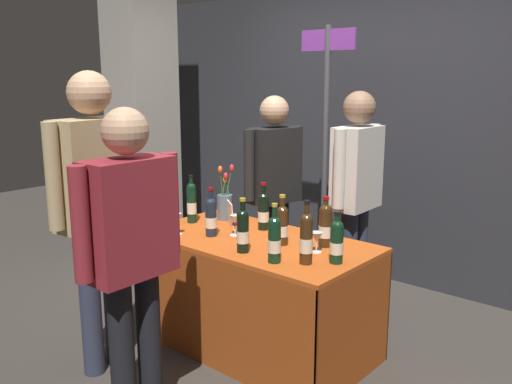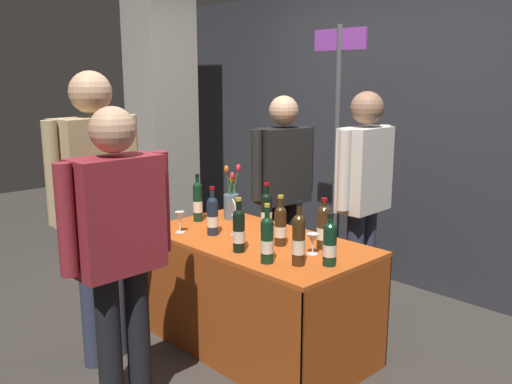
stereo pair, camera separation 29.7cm
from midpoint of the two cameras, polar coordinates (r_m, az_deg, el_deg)
name	(u,v)px [view 1 (the left image)]	position (r m, az deg, el deg)	size (l,w,h in m)	color
ground_plane	(256,345)	(3.65, -2.42, -15.90)	(12.00, 12.00, 0.00)	#38332D
back_partition	(388,135)	(4.64, 12.02, 5.89)	(6.17, 0.12, 2.47)	#2D2D33
concrete_pillar	(140,73)	(5.11, -13.80, 12.07)	(0.49, 0.49, 3.48)	gray
tasting_table	(256,272)	(3.44, -2.50, -8.47)	(1.46, 0.78, 0.72)	#B74C19
featured_wine_bottle	(282,224)	(3.23, 0.15, -3.44)	(0.07, 0.07, 0.31)	#38230F
display_bottle_0	(337,241)	(2.93, 5.65, -5.19)	(0.07, 0.07, 0.29)	black
display_bottle_1	(306,238)	(2.90, 2.41, -4.88)	(0.07, 0.07, 0.35)	#38230F
display_bottle_2	(211,216)	(3.43, -7.26, -2.57)	(0.07, 0.07, 0.31)	#192333
display_bottle_3	(274,238)	(2.92, -0.96, -4.97)	(0.07, 0.07, 0.33)	black
display_bottle_4	(263,210)	(3.55, -1.60, -1.95)	(0.07, 0.07, 0.32)	black
display_bottle_5	(325,225)	(3.20, 4.71, -3.48)	(0.08, 0.08, 0.30)	#38230F
display_bottle_6	(243,230)	(3.10, -4.16, -4.03)	(0.07, 0.07, 0.32)	black
display_bottle_7	(192,202)	(3.76, -9.07, -1.10)	(0.07, 0.07, 0.33)	black
wine_glass_near_vendor	(177,220)	(3.50, -10.76, -2.92)	(0.06, 0.06, 0.14)	silver
wine_glass_mid	(235,222)	(3.43, -4.72, -3.16)	(0.07, 0.07, 0.13)	silver
wine_glass_near_taster	(317,238)	(3.10, 3.70, -4.90)	(0.07, 0.07, 0.12)	silver
flower_vase	(225,203)	(3.82, -5.52, -1.20)	(0.11, 0.11, 0.39)	slate
brochure_stand	(230,214)	(3.65, -5.06, -2.36)	(0.16, 0.01, 0.17)	silver
vendor_presenter	(356,186)	(3.79, 8.35, 0.59)	(0.22, 0.56, 1.62)	#2D3347
vendor_assistant	(274,182)	(4.04, -0.20, 1.02)	(0.27, 0.55, 1.58)	black
taster_foreground_right	(131,244)	(2.64, -16.27, -5.31)	(0.22, 0.59, 1.58)	black
taster_foreground_left	(96,194)	(3.22, -19.14, -0.24)	(0.28, 0.62, 1.75)	#2D3347
booth_signpost	(325,138)	(4.17, 5.31, 5.66)	(0.47, 0.04, 2.09)	#47474C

